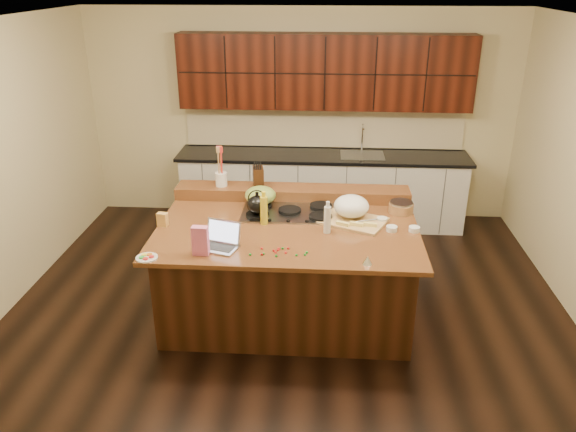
{
  "coord_description": "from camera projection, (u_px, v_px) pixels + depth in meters",
  "views": [
    {
      "loc": [
        0.32,
        -4.69,
        3.08
      ],
      "look_at": [
        0.0,
        0.05,
        1.0
      ],
      "focal_mm": 35.0,
      "sensor_mm": 36.0,
      "label": 1
    }
  ],
  "objects": [
    {
      "name": "gumdrop_5",
      "position": [
        283.0,
        248.0,
        4.74
      ],
      "size": [
        0.02,
        0.02,
        0.02
      ],
      "primitive_type": "ellipsoid",
      "color": "#198C26",
      "rests_on": "island"
    },
    {
      "name": "gumdrop_1",
      "position": [
        305.0,
        255.0,
        4.63
      ],
      "size": [
        0.02,
        0.02,
        0.02
      ],
      "primitive_type": "ellipsoid",
      "color": "#198C26",
      "rests_on": "island"
    },
    {
      "name": "ramekin_b",
      "position": [
        382.0,
        220.0,
        5.25
      ],
      "size": [
        0.11,
        0.11,
        0.04
      ],
      "primitive_type": "cylinder",
      "rotation": [
        0.0,
        0.0,
        0.05
      ],
      "color": "white",
      "rests_on": "island"
    },
    {
      "name": "gumdrop_14",
      "position": [
        262.0,
        254.0,
        4.64
      ],
      "size": [
        0.02,
        0.02,
        0.02
      ],
      "primitive_type": "ellipsoid",
      "color": "red",
      "rests_on": "island"
    },
    {
      "name": "gumdrop_7",
      "position": [
        263.0,
        254.0,
        4.65
      ],
      "size": [
        0.02,
        0.02,
        0.02
      ],
      "primitive_type": "ellipsoid",
      "color": "#198C26",
      "rests_on": "island"
    },
    {
      "name": "gumdrop_2",
      "position": [
        262.0,
        248.0,
        4.74
      ],
      "size": [
        0.02,
        0.02,
        0.02
      ],
      "primitive_type": "ellipsoid",
      "color": "red",
      "rests_on": "island"
    },
    {
      "name": "ramekin_a",
      "position": [
        392.0,
        229.0,
        5.07
      ],
      "size": [
        0.11,
        0.11,
        0.04
      ],
      "primitive_type": "cylinder",
      "rotation": [
        0.0,
        0.0,
        -0.11
      ],
      "color": "white",
      "rests_on": "island"
    },
    {
      "name": "laptop",
      "position": [
        221.0,
        240.0,
        4.77
      ],
      "size": [
        0.37,
        0.32,
        0.22
      ],
      "rotation": [
        0.0,
        0.0,
        -0.29
      ],
      "color": "#B7B7BC",
      "rests_on": "island"
    },
    {
      "name": "island",
      "position": [
        288.0,
        269.0,
        5.36
      ],
      "size": [
        2.4,
        1.6,
        0.92
      ],
      "color": "black",
      "rests_on": "ground"
    },
    {
      "name": "utensil_crock",
      "position": [
        221.0,
        179.0,
        5.79
      ],
      "size": [
        0.16,
        0.16,
        0.14
      ],
      "primitive_type": "cylinder",
      "rotation": [
        0.0,
        0.0,
        0.4
      ],
      "color": "white",
      "rests_on": "back_ledge"
    },
    {
      "name": "wooden_tray",
      "position": [
        352.0,
        210.0,
        5.27
      ],
      "size": [
        0.69,
        0.62,
        0.23
      ],
      "rotation": [
        0.0,
        0.0,
        -0.43
      ],
      "color": "tan",
      "rests_on": "island"
    },
    {
      "name": "gumdrop_3",
      "position": [
        250.0,
        255.0,
        4.64
      ],
      "size": [
        0.02,
        0.02,
        0.02
      ],
      "primitive_type": "ellipsoid",
      "color": "#198C26",
      "rests_on": "island"
    },
    {
      "name": "gumdrop_12",
      "position": [
        279.0,
        249.0,
        4.74
      ],
      "size": [
        0.02,
        0.02,
        0.02
      ],
      "primitive_type": "ellipsoid",
      "color": "red",
      "rests_on": "island"
    },
    {
      "name": "cooktop",
      "position": [
        290.0,
        212.0,
        5.44
      ],
      "size": [
        0.92,
        0.52,
        0.05
      ],
      "color": "gray",
      "rests_on": "island"
    },
    {
      "name": "oil_bottle",
      "position": [
        264.0,
        210.0,
        5.17
      ],
      "size": [
        0.09,
        0.09,
        0.27
      ],
      "primitive_type": "cylinder",
      "rotation": [
        0.0,
        0.0,
        -0.34
      ],
      "color": "gold",
      "rests_on": "island"
    },
    {
      "name": "gumdrop_8",
      "position": [
        274.0,
        250.0,
        4.7
      ],
      "size": [
        0.02,
        0.02,
        0.02
      ],
      "primitive_type": "ellipsoid",
      "color": "red",
      "rests_on": "island"
    },
    {
      "name": "gumdrop_13",
      "position": [
        296.0,
        255.0,
        4.63
      ],
      "size": [
        0.02,
        0.02,
        0.02
      ],
      "primitive_type": "ellipsoid",
      "color": "#198C26",
      "rests_on": "island"
    },
    {
      "name": "gumdrop_4",
      "position": [
        276.0,
        252.0,
        4.67
      ],
      "size": [
        0.02,
        0.02,
        0.02
      ],
      "primitive_type": "ellipsoid",
      "color": "red",
      "rests_on": "island"
    },
    {
      "name": "back_counter",
      "position": [
        323.0,
        150.0,
        7.17
      ],
      "size": [
        3.7,
        0.66,
        2.4
      ],
      "color": "silver",
      "rests_on": "ground"
    },
    {
      "name": "gumdrop_9",
      "position": [
        307.0,
        252.0,
        4.67
      ],
      "size": [
        0.02,
        0.02,
        0.02
      ],
      "primitive_type": "ellipsoid",
      "color": "#198C26",
      "rests_on": "island"
    },
    {
      "name": "green_bowl",
      "position": [
        260.0,
        195.0,
        5.54
      ],
      "size": [
        0.4,
        0.4,
        0.17
      ],
      "primitive_type": "ellipsoid",
      "rotation": [
        0.0,
        0.0,
        -0.37
      ],
      "color": "olive",
      "rests_on": "cooktop"
    },
    {
      "name": "kitchen_timer",
      "position": [
        367.0,
        260.0,
        4.49
      ],
      "size": [
        0.09,
        0.09,
        0.07
      ],
      "primitive_type": "cone",
      "rotation": [
        0.0,
        0.0,
        0.17
      ],
      "color": "silver",
      "rests_on": "island"
    },
    {
      "name": "strainer_bowl",
      "position": [
        401.0,
        208.0,
        5.46
      ],
      "size": [
        0.27,
        0.27,
        0.09
      ],
      "primitive_type": "cylinder",
      "rotation": [
        0.0,
        0.0,
        -0.12
      ],
      "color": "#996B3F",
      "rests_on": "island"
    },
    {
      "name": "room",
      "position": [
        288.0,
        182.0,
        5.0
      ],
      "size": [
        5.52,
        5.02,
        2.72
      ],
      "color": "black",
      "rests_on": "ground"
    },
    {
      "name": "ramekin_c",
      "position": [
        414.0,
        229.0,
        5.06
      ],
      "size": [
        0.11,
        0.11,
        0.04
      ],
      "primitive_type": "cylinder",
      "rotation": [
        0.0,
        0.0,
        0.09
      ],
      "color": "white",
      "rests_on": "island"
    },
    {
      "name": "pink_bag",
      "position": [
        200.0,
        241.0,
        4.61
      ],
      "size": [
        0.14,
        0.08,
        0.25
      ],
      "primitive_type": "cube",
      "rotation": [
        0.0,
        0.0,
        -0.04
      ],
      "color": "#DB6792",
      "rests_on": "island"
    },
    {
      "name": "gumdrop_6",
      "position": [
        288.0,
        248.0,
        4.74
      ],
      "size": [
        0.02,
        0.02,
        0.02
      ],
      "primitive_type": "ellipsoid",
      "color": "red",
      "rests_on": "island"
    },
    {
      "name": "gumdrop_0",
      "position": [
        278.0,
        250.0,
        4.71
      ],
      "size": [
        0.02,
        0.02,
        0.02
      ],
      "primitive_type": "ellipsoid",
      "color": "red",
      "rests_on": "island"
    },
    {
      "name": "kettle",
      "position": [
        257.0,
        205.0,
        5.3
      ],
      "size": [
        0.22,
        0.22,
        0.18
      ],
      "primitive_type": "ellipsoid",
      "rotation": [
        0.0,
        0.0,
        -0.14
      ],
      "color": "black",
      "rests_on": "cooktop"
    },
    {
      "name": "knife_block",
      "position": [
        258.0,
        177.0,
        5.75
      ],
      "size": [
        0.13,
        0.18,
        0.2
      ],
      "primitive_type": "cube",
      "rotation": [
        0.0,
        0.0,
        0.2
      ],
      "color": "black",
      "rests_on": "back_ledge"
    },
    {
      "name": "gumdrop_11",
      "position": [
        276.0,
        256.0,
        4.62
      ],
      "size": [
        0.02,
        0.02,
        0.02
      ],
      "primitive_type": "ellipsoid",
      "color": "#198C26",
      "rests_on": "island"
    },
    {
      "name": "gumdrop_10",
      "position": [
        286.0,
        253.0,
        4.67
      ],
      "size": [
        0.02,
        0.02,
        0.02
      ],
      "primitive_type": "ellipsoid",
      "color": "red",
      "rests_on": "island"
    },
    {
      "name": "vinegar_bottle",
      "position": [
        327.0,
        220.0,
        5.0
      ],
      "size": [
        0.07,
        0.07,
        0.25
      ],
      "primitive_type": "cylinder",
      "rotation": [
        0.0,
        0.0,
        -0.17
      ],
      "color": "silver",
      "rests_on": "island"
    },
    {
      "name": "back_ledge",
      "position": [
        292.0,
        193.0,
        5.79
      ],
      "size": [
        2.4,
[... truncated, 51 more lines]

